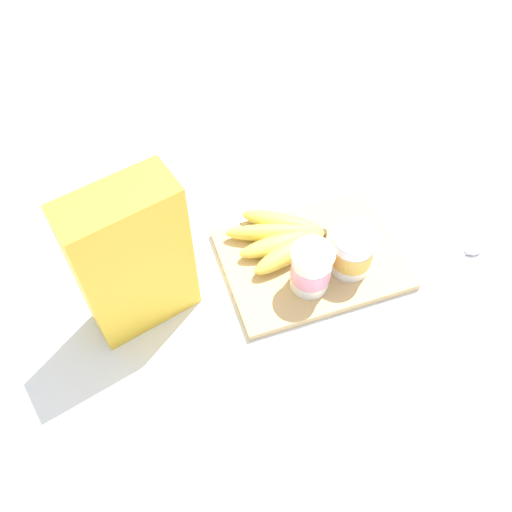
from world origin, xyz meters
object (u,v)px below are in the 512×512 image
object	(u,v)px
yogurt_cup_back	(311,269)
spoon	(461,254)
cereal_box	(132,258)
banana_bunch	(283,238)
yogurt_cup_front	(352,252)
cutting_board	(312,259)

from	to	relation	value
yogurt_cup_back	spoon	xyz separation A→B (m)	(-0.29, 0.02, -0.06)
cereal_box	spoon	bearing A→B (deg)	157.25
banana_bunch	yogurt_cup_front	bearing A→B (deg)	138.07
cutting_board	cereal_box	xyz separation A→B (m)	(0.30, -0.00, 0.14)
cutting_board	spoon	world-z (taller)	cutting_board
spoon	yogurt_cup_back	bearing A→B (deg)	-4.49
yogurt_cup_back	banana_bunch	world-z (taller)	yogurt_cup_back
cereal_box	banana_bunch	size ratio (longest dim) A/B	1.55
yogurt_cup_front	yogurt_cup_back	xyz separation A→B (m)	(0.08, 0.01, 0.00)
banana_bunch	cereal_box	bearing A→B (deg)	8.78
yogurt_cup_front	banana_bunch	xyz separation A→B (m)	(0.09, -0.09, -0.03)
yogurt_cup_back	spoon	distance (m)	0.30
cutting_board	banana_bunch	bearing A→B (deg)	-48.16
cutting_board	yogurt_cup_front	size ratio (longest dim) A/B	3.61
cereal_box	yogurt_cup_back	bearing A→B (deg)	153.70
cereal_box	spoon	xyz separation A→B (m)	(-0.57, 0.08, -0.14)
cereal_box	spoon	size ratio (longest dim) A/B	2.13
yogurt_cup_back	spoon	bearing A→B (deg)	175.51
cutting_board	yogurt_cup_back	size ratio (longest dim) A/B	3.42
yogurt_cup_back	banana_bunch	xyz separation A→B (m)	(0.01, -0.10, -0.03)
cereal_box	yogurt_cup_back	distance (m)	0.29
cutting_board	spoon	distance (m)	0.27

